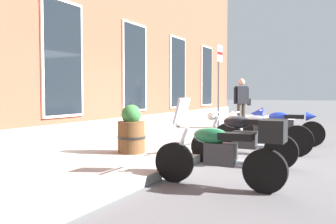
{
  "coord_description": "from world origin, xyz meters",
  "views": [
    {
      "loc": [
        -7.32,
        -2.63,
        1.35
      ],
      "look_at": [
        -0.07,
        1.08,
        0.93
      ],
      "focal_mm": 38.44,
      "sensor_mm": 36.0,
      "label": 1
    }
  ],
  "objects_px": {
    "motorcycle_black_naked": "(241,139)",
    "parking_sign": "(219,78)",
    "motorcycle_green_touring": "(225,151)",
    "barrel_planter": "(131,132)",
    "pedestrian_dark_jacket": "(242,100)",
    "motorcycle_blue_sport": "(280,124)",
    "motorcycle_grey_naked": "(261,133)"
  },
  "relations": [
    {
      "from": "motorcycle_green_touring",
      "to": "motorcycle_blue_sport",
      "type": "relative_size",
      "value": 0.95
    },
    {
      "from": "barrel_planter",
      "to": "motorcycle_green_touring",
      "type": "bearing_deg",
      "value": -117.1
    },
    {
      "from": "motorcycle_black_naked",
      "to": "motorcycle_blue_sport",
      "type": "bearing_deg",
      "value": -2.92
    },
    {
      "from": "barrel_planter",
      "to": "motorcycle_black_naked",
      "type": "bearing_deg",
      "value": -76.48
    },
    {
      "from": "motorcycle_green_touring",
      "to": "barrel_planter",
      "type": "relative_size",
      "value": 2.02
    },
    {
      "from": "motorcycle_grey_naked",
      "to": "barrel_planter",
      "type": "xyz_separation_m",
      "value": [
        -1.96,
        2.16,
        0.1
      ]
    },
    {
      "from": "motorcycle_green_touring",
      "to": "pedestrian_dark_jacket",
      "type": "xyz_separation_m",
      "value": [
        7.38,
        1.81,
        0.58
      ]
    },
    {
      "from": "motorcycle_black_naked",
      "to": "motorcycle_blue_sport",
      "type": "xyz_separation_m",
      "value": [
        3.14,
        -0.16,
        0.05
      ]
    },
    {
      "from": "pedestrian_dark_jacket",
      "to": "parking_sign",
      "type": "xyz_separation_m",
      "value": [
        -3.01,
        -0.21,
        0.66
      ]
    },
    {
      "from": "motorcycle_green_touring",
      "to": "motorcycle_grey_naked",
      "type": "bearing_deg",
      "value": 3.61
    },
    {
      "from": "motorcycle_blue_sport",
      "to": "motorcycle_grey_naked",
      "type": "bearing_deg",
      "value": 176.04
    },
    {
      "from": "pedestrian_dark_jacket",
      "to": "parking_sign",
      "type": "height_order",
      "value": "parking_sign"
    },
    {
      "from": "motorcycle_grey_naked",
      "to": "pedestrian_dark_jacket",
      "type": "xyz_separation_m",
      "value": [
        4.21,
        1.61,
        0.64
      ]
    },
    {
      "from": "motorcycle_blue_sport",
      "to": "motorcycle_black_naked",
      "type": "bearing_deg",
      "value": 177.08
    },
    {
      "from": "pedestrian_dark_jacket",
      "to": "motorcycle_grey_naked",
      "type": "bearing_deg",
      "value": -159.04
    },
    {
      "from": "motorcycle_green_touring",
      "to": "motorcycle_black_naked",
      "type": "height_order",
      "value": "motorcycle_green_touring"
    },
    {
      "from": "motorcycle_green_touring",
      "to": "motorcycle_blue_sport",
      "type": "xyz_separation_m",
      "value": [
        4.86,
        0.08,
        0.01
      ]
    },
    {
      "from": "motorcycle_black_naked",
      "to": "parking_sign",
      "type": "bearing_deg",
      "value": 27.14
    },
    {
      "from": "barrel_planter",
      "to": "motorcycle_blue_sport",
      "type": "bearing_deg",
      "value": -32.0
    },
    {
      "from": "motorcycle_green_touring",
      "to": "barrel_planter",
      "type": "bearing_deg",
      "value": 62.9
    },
    {
      "from": "pedestrian_dark_jacket",
      "to": "barrel_planter",
      "type": "relative_size",
      "value": 1.76
    },
    {
      "from": "parking_sign",
      "to": "barrel_planter",
      "type": "bearing_deg",
      "value": 166.55
    },
    {
      "from": "motorcycle_grey_naked",
      "to": "pedestrian_dark_jacket",
      "type": "bearing_deg",
      "value": 20.96
    },
    {
      "from": "motorcycle_green_touring",
      "to": "pedestrian_dark_jacket",
      "type": "distance_m",
      "value": 7.62
    },
    {
      "from": "motorcycle_grey_naked",
      "to": "motorcycle_blue_sport",
      "type": "xyz_separation_m",
      "value": [
        1.69,
        -0.12,
        0.07
      ]
    },
    {
      "from": "motorcycle_blue_sport",
      "to": "parking_sign",
      "type": "relative_size",
      "value": 0.83
    },
    {
      "from": "motorcycle_black_naked",
      "to": "barrel_planter",
      "type": "bearing_deg",
      "value": 103.52
    },
    {
      "from": "pedestrian_dark_jacket",
      "to": "barrel_planter",
      "type": "bearing_deg",
      "value": 174.91
    },
    {
      "from": "motorcycle_black_naked",
      "to": "barrel_planter",
      "type": "relative_size",
      "value": 2.07
    },
    {
      "from": "motorcycle_black_naked",
      "to": "motorcycle_blue_sport",
      "type": "relative_size",
      "value": 0.97
    },
    {
      "from": "motorcycle_grey_naked",
      "to": "parking_sign",
      "type": "relative_size",
      "value": 0.87
    },
    {
      "from": "motorcycle_black_naked",
      "to": "parking_sign",
      "type": "xyz_separation_m",
      "value": [
        2.66,
        1.36,
        1.29
      ]
    }
  ]
}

